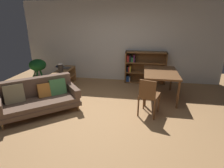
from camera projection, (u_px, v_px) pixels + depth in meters
name	position (u px, v px, depth m)	size (l,w,h in m)	color
ground_plane	(105.00, 115.00, 4.26)	(8.16, 8.16, 0.00)	#A87A4C
back_wall_panel	(120.00, 42.00, 6.30)	(6.80, 0.10, 2.70)	silver
fabric_couch	(39.00, 97.00, 4.33)	(1.87, 1.75, 0.79)	olive
media_console	(64.00, 78.00, 5.99)	(0.38, 1.17, 0.56)	olive
open_laptop	(64.00, 67.00, 6.10)	(0.46, 0.31, 0.07)	#333338
desk_speaker	(61.00, 68.00, 5.56)	(0.15, 0.15, 0.26)	#2D2823
potted_floor_plant	(38.00, 67.00, 6.09)	(0.55, 0.55, 0.86)	brown
dining_table	(161.00, 74.00, 5.00)	(0.89, 1.33, 0.76)	brown
dining_chair_near	(149.00, 95.00, 4.09)	(0.52, 0.56, 0.89)	brown
bookshelf	(143.00, 67.00, 6.29)	(1.37, 0.31, 1.08)	brown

